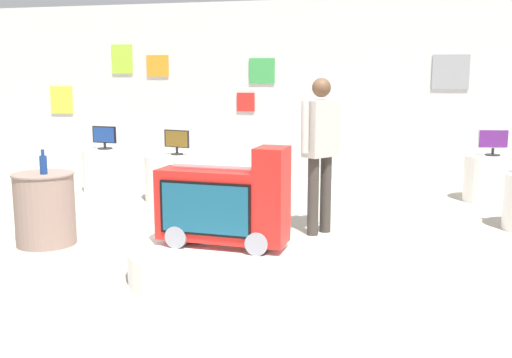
# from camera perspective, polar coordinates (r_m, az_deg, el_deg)

# --- Properties ---
(ground_plane) EXTENTS (30.00, 30.00, 0.00)m
(ground_plane) POSITION_cam_1_polar(r_m,az_deg,el_deg) (5.49, -1.22, -8.02)
(ground_plane) COLOR #A8A091
(back_wall_display) EXTENTS (12.59, 0.13, 2.90)m
(back_wall_display) POSITION_cam_1_polar(r_m,az_deg,el_deg) (9.89, 5.98, 8.46)
(back_wall_display) COLOR silver
(back_wall_display) RESTS_ON ground
(main_display_pedestal) EXTENTS (1.60, 1.60, 0.26)m
(main_display_pedestal) POSITION_cam_1_polar(r_m,az_deg,el_deg) (5.13, -3.20, -7.83)
(main_display_pedestal) COLOR white
(main_display_pedestal) RESTS_ON ground
(novelty_firetruck_tv) EXTENTS (1.12, 0.44, 0.86)m
(novelty_firetruck_tv) POSITION_cam_1_polar(r_m,az_deg,el_deg) (4.98, -3.03, -2.58)
(novelty_firetruck_tv) COLOR gray
(novelty_firetruck_tv) RESTS_ON main_display_pedestal
(display_pedestal_center_rear) EXTENTS (0.66, 0.66, 0.63)m
(display_pedestal_center_rear) POSITION_cam_1_polar(r_m,az_deg,el_deg) (9.03, -14.21, 0.83)
(display_pedestal_center_rear) COLOR white
(display_pedestal_center_rear) RESTS_ON ground
(tv_on_center_rear) EXTENTS (0.38, 0.21, 0.33)m
(tv_on_center_rear) POSITION_cam_1_polar(r_m,az_deg,el_deg) (8.96, -14.35, 3.91)
(tv_on_center_rear) COLOR black
(tv_on_center_rear) RESTS_ON display_pedestal_center_rear
(display_pedestal_right_rear) EXTENTS (0.89, 0.89, 0.63)m
(display_pedestal_right_rear) POSITION_cam_1_polar(r_m,az_deg,el_deg) (8.20, -7.53, 0.15)
(display_pedestal_right_rear) COLOR white
(display_pedestal_right_rear) RESTS_ON ground
(tv_on_right_rear) EXTENTS (0.38, 0.16, 0.34)m
(tv_on_right_rear) POSITION_cam_1_polar(r_m,az_deg,el_deg) (8.13, -7.62, 3.67)
(tv_on_right_rear) COLOR black
(tv_on_right_rear) RESTS_ON display_pedestal_right_rear
(display_pedestal_far_right) EXTENTS (0.72, 0.72, 0.63)m
(display_pedestal_far_right) POSITION_cam_1_polar(r_m,az_deg,el_deg) (8.65, 21.62, 0.05)
(display_pedestal_far_right) COLOR white
(display_pedestal_far_right) RESTS_ON ground
(tv_on_far_right) EXTENTS (0.41, 0.20, 0.36)m
(tv_on_far_right) POSITION_cam_1_polar(r_m,az_deg,el_deg) (8.58, 21.83, 3.40)
(tv_on_far_right) COLOR black
(tv_on_far_right) RESTS_ON display_pedestal_far_right
(side_table_round) EXTENTS (0.61, 0.61, 0.73)m
(side_table_round) POSITION_cam_1_polar(r_m,az_deg,el_deg) (6.35, -19.60, -2.65)
(side_table_round) COLOR gray
(side_table_round) RESTS_ON ground
(bottle_on_side_table) EXTENTS (0.07, 0.07, 0.25)m
(bottle_on_side_table) POSITION_cam_1_polar(r_m,az_deg,el_deg) (6.21, -19.74, 1.34)
(bottle_on_side_table) COLOR navy
(bottle_on_side_table) RESTS_ON side_table_round
(shopper_browsing_near_truck) EXTENTS (0.38, 0.48, 1.67)m
(shopper_browsing_near_truck) POSITION_cam_1_polar(r_m,az_deg,el_deg) (6.33, 6.20, 3.36)
(shopper_browsing_near_truck) COLOR #38332D
(shopper_browsing_near_truck) RESTS_ON ground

